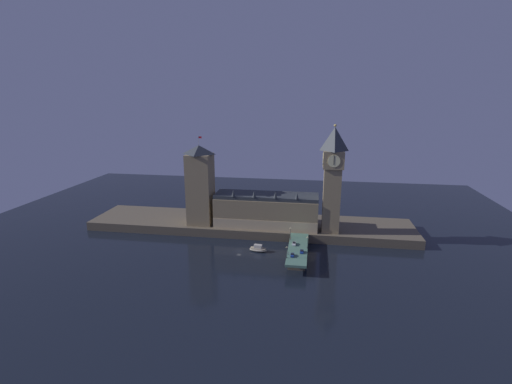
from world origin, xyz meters
name	(u,v)px	position (x,y,z in m)	size (l,w,h in m)	color
ground_plane	(239,251)	(0.00, 0.00, 0.00)	(400.00, 400.00, 0.00)	black
embankment	(250,225)	(0.00, 39.00, 2.86)	(220.00, 42.00, 5.72)	brown
parliament_hall	(266,210)	(12.50, 30.85, 16.51)	(67.27, 21.03, 25.97)	#8E7A56
clock_tower	(333,177)	(54.02, 26.76, 41.48)	(12.92, 13.03, 67.64)	#8E7A56
victoria_tower	(200,185)	(-31.70, 29.44, 32.32)	(16.20, 16.20, 58.99)	#8E7A56
bridge	(298,251)	(35.19, -5.00, 4.29)	(10.95, 46.00, 6.49)	#4C7560
car_northbound_lead	(294,244)	(32.78, -1.06, 7.22)	(2.09, 4.75, 1.56)	white
car_northbound_trail	(292,255)	(32.78, -16.95, 7.19)	(1.93, 4.28, 1.50)	navy
car_southbound_lead	(302,251)	(37.60, -11.53, 7.17)	(1.97, 4.25, 1.46)	navy
pedestrian_near_rail	(288,253)	(30.37, -15.62, 7.46)	(0.38, 0.38, 1.82)	black
pedestrian_far_rail	(291,238)	(30.37, 6.13, 7.35)	(0.38, 0.38, 1.63)	black
street_lamp_near	(287,251)	(29.97, -19.72, 10.56)	(1.34, 0.60, 6.51)	#2D3333
street_lamp_mid	(307,241)	(40.41, -5.00, 10.84)	(1.34, 0.60, 6.95)	#2D3333
street_lamp_far	(291,231)	(29.97, 9.72, 10.54)	(1.34, 0.60, 6.48)	#2D3333
boat_upstream	(258,249)	(11.51, 0.86, 1.58)	(10.97, 5.39, 4.32)	#B2A893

